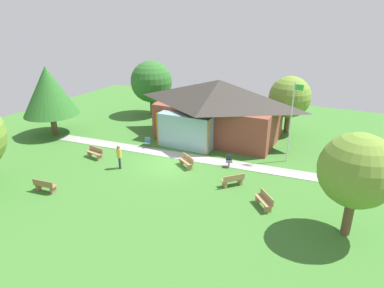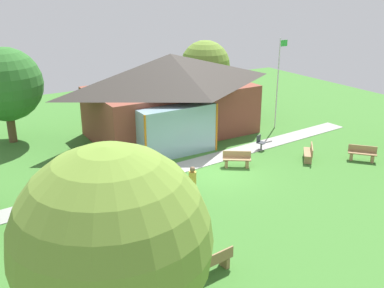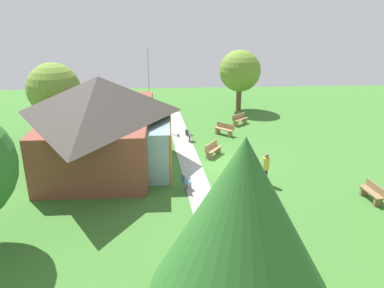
{
  "view_description": "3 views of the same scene",
  "coord_description": "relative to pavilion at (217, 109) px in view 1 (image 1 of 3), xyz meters",
  "views": [
    {
      "loc": [
        11.27,
        -19.29,
        10.36
      ],
      "look_at": [
        0.76,
        2.23,
        0.96
      ],
      "focal_mm": 31.24,
      "sensor_mm": 36.0,
      "label": 1
    },
    {
      "loc": [
        -12.2,
        -17.52,
        9.35
      ],
      "look_at": [
        -1.0,
        1.01,
        1.47
      ],
      "focal_mm": 42.06,
      "sensor_mm": 36.0,
      "label": 2
    },
    {
      "loc": [
        -20.76,
        2.88,
        9.03
      ],
      "look_at": [
        -0.48,
        1.65,
        1.47
      ],
      "focal_mm": 35.41,
      "sensor_mm": 36.0,
      "label": 3
    }
  ],
  "objects": [
    {
      "name": "tree_behind_pavilion_left",
      "position": [
        -9.09,
        3.8,
        0.9
      ],
      "size": [
        4.38,
        4.38,
        5.78
      ],
      "color": "brown",
      "rests_on": "ground_plane"
    },
    {
      "name": "bench_lawn_far_right",
      "position": [
        6.77,
        -9.45,
        -2.27
      ],
      "size": [
        1.32,
        1.42,
        0.84
      ],
      "rotation": [
        0.0,
        0.0,
        2.29
      ],
      "color": "#9E7A51",
      "rests_on": "ground_plane"
    },
    {
      "name": "bench_front_left",
      "position": [
        -5.89,
        -13.67,
        -2.27
      ],
      "size": [
        1.54,
        0.6,
        0.84
      ],
      "rotation": [
        0.0,
        0.0,
        0.11
      ],
      "color": "olive",
      "rests_on": "ground_plane"
    },
    {
      "name": "bench_mid_right",
      "position": [
        4.32,
        -7.87,
        -2.27
      ],
      "size": [
        1.34,
        1.4,
        0.84
      ],
      "rotation": [
        0.0,
        0.0,
        0.82
      ],
      "color": "#9E7A51",
      "rests_on": "ground_plane"
    },
    {
      "name": "tree_far_east",
      "position": [
        11.08,
        -10.1,
        0.83
      ],
      "size": [
        3.6,
        3.6,
        5.33
      ],
      "color": "brown",
      "rests_on": "ground_plane"
    },
    {
      "name": "tree_west_hedge",
      "position": [
        -13.66,
        -5.65,
        1.34
      ],
      "size": [
        4.78,
        4.78,
        6.18
      ],
      "color": "brown",
      "rests_on": "ground_plane"
    },
    {
      "name": "patio_chair_west",
      "position": [
        -4.25,
        -4.64,
        -2.26
      ],
      "size": [
        0.59,
        0.59,
        0.86
      ],
      "rotation": [
        0.0,
        0.0,
        3.62
      ],
      "color": "teal",
      "rests_on": "ground_plane"
    },
    {
      "name": "patio_chair_lawn_spare",
      "position": [
        3.08,
        -5.2,
        -2.26
      ],
      "size": [
        0.57,
        0.57,
        0.86
      ],
      "rotation": [
        0.0,
        0.0,
        3.53
      ],
      "color": "#33383D",
      "rests_on": "ground_plane"
    },
    {
      "name": "flagpole",
      "position": [
        6.67,
        -2.39,
        0.6
      ],
      "size": [
        0.64,
        0.08,
        5.95
      ],
      "color": "silver",
      "rests_on": "ground_plane"
    },
    {
      "name": "ground_plane",
      "position": [
        -0.97,
        -6.79,
        -2.67
      ],
      "size": [
        44.0,
        44.0,
        0.0
      ],
      "primitive_type": "plane",
      "color": "#3D752D"
    },
    {
      "name": "visitor_strolling_lawn",
      "position": [
        -3.82,
        -8.9,
        -1.65
      ],
      "size": [
        0.34,
        0.34,
        1.74
      ],
      "rotation": [
        0.0,
        0.0,
        5.57
      ],
      "color": "#2D3347",
      "rests_on": "ground_plane"
    },
    {
      "name": "bench_rear_near_path",
      "position": [
        0.34,
        -6.58,
        -2.27
      ],
      "size": [
        1.49,
        1.21,
        0.84
      ],
      "rotation": [
        0.0,
        0.0,
        2.54
      ],
      "color": "#9E7A51",
      "rests_on": "ground_plane"
    },
    {
      "name": "footpath",
      "position": [
        -0.97,
        -5.07,
        -2.66
      ],
      "size": [
        23.16,
        3.1,
        0.03
      ],
      "primitive_type": "cube",
      "rotation": [
        0.0,
        0.0,
        0.08
      ],
      "color": "#999993",
      "rests_on": "ground_plane"
    },
    {
      "name": "pavilion",
      "position": [
        0.0,
        0.0,
        0.0
      ],
      "size": [
        11.05,
        7.5,
        5.15
      ],
      "color": "brown",
      "rests_on": "ground_plane"
    },
    {
      "name": "tree_behind_pavilion_right",
      "position": [
        5.28,
        4.27,
        0.64
      ],
      "size": [
        3.74,
        3.74,
        5.21
      ],
      "color": "brown",
      "rests_on": "ground_plane"
    },
    {
      "name": "bench_mid_left",
      "position": [
        -6.68,
        -8.23,
        -2.27
      ],
      "size": [
        1.55,
        0.68,
        0.84
      ],
      "rotation": [
        0.0,
        0.0,
        2.98
      ],
      "color": "#9E7A51",
      "rests_on": "ground_plane"
    }
  ]
}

